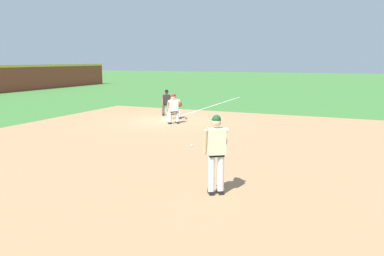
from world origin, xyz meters
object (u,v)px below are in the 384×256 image
(first_baseman, at_px, (175,105))
(baserunner, at_px, (174,108))
(baseball, at_px, (191,145))
(first_base_bag, at_px, (167,120))
(umpire, at_px, (167,101))
(pitcher, at_px, (217,150))

(first_baseman, xyz_separation_m, baserunner, (-1.36, -0.60, 0.06))
(baseball, distance_m, baserunner, 5.05)
(baserunner, bearing_deg, first_baseman, 23.85)
(first_base_bag, xyz_separation_m, baseball, (-4.90, -3.48, -0.01))
(baseball, xyz_separation_m, umpire, (6.55, 4.33, 0.76))
(baseball, bearing_deg, first_base_bag, 35.42)
(first_base_bag, xyz_separation_m, first_baseman, (0.64, -0.13, 0.69))
(pitcher, distance_m, umpire, 12.74)
(baseball, distance_m, umpire, 7.89)
(baseball, bearing_deg, baserunner, 33.35)
(pitcher, xyz_separation_m, baserunner, (8.40, 5.19, -0.27))
(first_base_bag, bearing_deg, baseball, -144.58)
(baseball, bearing_deg, umpire, 33.47)
(umpire, bearing_deg, baseball, -146.53)
(pitcher, bearing_deg, umpire, 32.16)
(baseball, bearing_deg, pitcher, -149.94)
(pitcher, distance_m, first_baseman, 11.36)
(baserunner, bearing_deg, baseball, -146.65)
(baseball, relative_size, first_baseman, 0.06)
(first_baseman, bearing_deg, baserunner, -156.15)
(baseball, height_order, baserunner, baserunner)
(first_base_bag, relative_size, umpire, 0.26)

